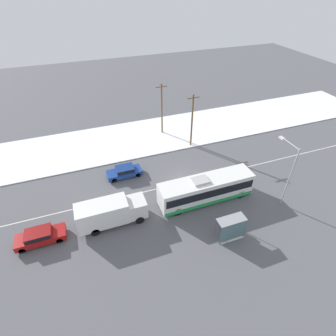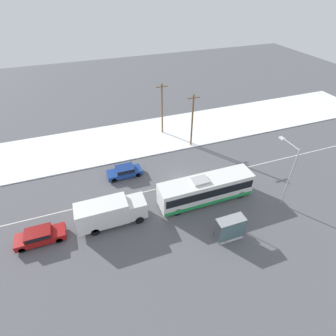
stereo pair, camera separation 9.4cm
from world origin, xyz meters
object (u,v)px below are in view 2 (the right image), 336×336
(parked_car_near_truck, at_px, (40,236))
(utility_pole_snowlot, at_px, (162,108))
(city_bus, at_px, (206,189))
(sedan_car, at_px, (125,171))
(pedestrian_at_stop, at_px, (230,220))
(utility_pole_roadside, at_px, (192,120))
(box_truck, at_px, (110,212))
(streetlamp, at_px, (288,168))
(bus_shelter, at_px, (232,227))

(parked_car_near_truck, xyz_separation_m, utility_pole_snowlot, (18.10, 16.14, 3.47))
(city_bus, relative_size, sedan_car, 2.49)
(pedestrian_at_stop, relative_size, utility_pole_roadside, 0.23)
(box_truck, bearing_deg, utility_pole_roadside, 38.44)
(sedan_car, distance_m, streetlamp, 19.11)
(utility_pole_snowlot, bearing_deg, city_bus, -91.51)
(streetlamp, distance_m, utility_pole_roadside, 15.05)
(bus_shelter, bearing_deg, city_bus, 89.01)
(box_truck, distance_m, utility_pole_roadside, 18.02)
(pedestrian_at_stop, distance_m, utility_pole_snowlot, 21.15)
(city_bus, height_order, box_truck, city_bus)
(city_bus, xyz_separation_m, streetlamp, (7.71, -3.09, 3.21))
(streetlamp, bearing_deg, sedan_car, 145.76)
(streetlamp, bearing_deg, pedestrian_at_stop, -168.45)
(box_truck, xyz_separation_m, utility_pole_roadside, (13.97, 11.09, 2.59))
(city_bus, height_order, utility_pole_roadside, utility_pole_roadside)
(city_bus, height_order, streetlamp, streetlamp)
(pedestrian_at_stop, height_order, utility_pole_snowlot, utility_pole_snowlot)
(parked_car_near_truck, height_order, bus_shelter, bus_shelter)
(city_bus, height_order, parked_car_near_truck, city_bus)
(box_truck, bearing_deg, city_bus, -0.96)
(parked_car_near_truck, relative_size, utility_pole_snowlot, 0.57)
(city_bus, height_order, sedan_car, city_bus)
(pedestrian_at_stop, bearing_deg, utility_pole_roadside, 80.39)
(sedan_car, xyz_separation_m, streetlamp, (15.45, -10.51, 4.01))
(city_bus, xyz_separation_m, parked_car_near_truck, (-17.67, 0.22, -0.79))
(utility_pole_roadside, xyz_separation_m, utility_pole_snowlot, (-2.78, 5.10, 0.06))
(city_bus, xyz_separation_m, utility_pole_roadside, (3.22, 11.27, 2.63))
(sedan_car, bearing_deg, bus_shelter, 120.08)
(bus_shelter, height_order, utility_pole_roadside, utility_pole_roadside)
(sedan_car, bearing_deg, pedestrian_at_stop, 124.65)
(city_bus, relative_size, bus_shelter, 3.87)
(box_truck, distance_m, bus_shelter, 12.21)
(utility_pole_roadside, distance_m, utility_pole_snowlot, 5.81)
(parked_car_near_truck, relative_size, pedestrian_at_stop, 2.52)
(bus_shelter, distance_m, utility_pole_roadside, 17.54)
(pedestrian_at_stop, distance_m, bus_shelter, 1.48)
(box_truck, height_order, utility_pole_roadside, utility_pole_roadside)
(streetlamp, height_order, utility_pole_snowlot, utility_pole_snowlot)
(city_bus, distance_m, pedestrian_at_stop, 4.60)
(sedan_car, bearing_deg, city_bus, 136.19)
(box_truck, relative_size, pedestrian_at_stop, 3.84)
(box_truck, height_order, pedestrian_at_stop, box_truck)
(box_truck, bearing_deg, parked_car_near_truck, 179.66)
(sedan_car, distance_m, utility_pole_roadside, 12.11)
(sedan_car, relative_size, pedestrian_at_stop, 2.37)
(city_bus, bearing_deg, streetlamp, -21.83)
(city_bus, relative_size, parked_car_near_truck, 2.35)
(city_bus, relative_size, box_truck, 1.54)
(parked_car_near_truck, height_order, utility_pole_roadside, utility_pole_roadside)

